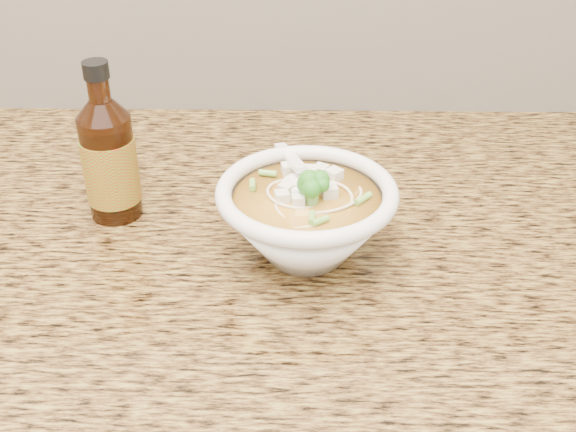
{
  "coord_description": "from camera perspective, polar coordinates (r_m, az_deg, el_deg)",
  "views": [
    {
      "loc": [
        0.2,
        0.95,
        1.37
      ],
      "look_at": [
        0.19,
        1.6,
        0.95
      ],
      "focal_mm": 45.0,
      "sensor_mm": 36.0,
      "label": 1
    }
  ],
  "objects": [
    {
      "name": "soup_bowl",
      "position": [
        0.78,
        1.48,
        -0.3
      ],
      "size": [
        0.19,
        0.22,
        0.11
      ],
      "rotation": [
        0.0,
        0.0,
        -0.38
      ],
      "color": "white",
      "rests_on": "counter_slab"
    },
    {
      "name": "counter_slab",
      "position": [
        0.9,
        -12.0,
        -1.09
      ],
      "size": [
        4.0,
        0.68,
        0.04
      ],
      "primitive_type": "cube",
      "color": "olive",
      "rests_on": "cabinet"
    },
    {
      "name": "hot_sauce_bottle",
      "position": [
        0.86,
        -13.92,
        4.29
      ],
      "size": [
        0.07,
        0.07,
        0.19
      ],
      "rotation": [
        0.0,
        0.0,
        -0.19
      ],
      "color": "#371707",
      "rests_on": "counter_slab"
    }
  ]
}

